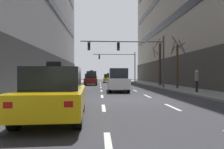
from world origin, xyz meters
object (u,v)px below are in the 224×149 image
(taxi_driving_0, at_px, (91,77))
(car_driving_5, at_px, (91,79))
(street_tree_1, at_px, (160,64))
(traffic_signal_0, at_px, (133,51))
(pedestrian_1, at_px, (197,79))
(car_driving_1, at_px, (118,80))
(taxi_driving_4, at_px, (108,78))
(taxi_driving_3, at_px, (92,77))
(taxi_driving_2, at_px, (55,94))
(traffic_signal_1, at_px, (122,61))
(street_tree_0, at_px, (177,63))

(taxi_driving_0, height_order, car_driving_5, taxi_driving_0)
(street_tree_1, bearing_deg, car_driving_5, 156.63)
(traffic_signal_0, height_order, pedestrian_1, traffic_signal_0)
(car_driving_1, relative_size, traffic_signal_0, 0.47)
(taxi_driving_0, distance_m, car_driving_5, 6.51)
(taxi_driving_4, distance_m, pedestrian_1, 24.72)
(taxi_driving_0, relative_size, car_driving_1, 1.03)
(taxi_driving_3, bearing_deg, taxi_driving_2, -90.06)
(traffic_signal_0, distance_m, traffic_signal_1, 17.96)
(taxi_driving_0, distance_m, taxi_driving_3, 5.46)
(taxi_driving_2, height_order, traffic_signal_1, traffic_signal_1)
(traffic_signal_0, xyz_separation_m, pedestrian_1, (3.93, -6.29, -2.86))
(taxi_driving_4, xyz_separation_m, car_driving_5, (-2.92, -9.43, 0.00))
(car_driving_1, height_order, car_driving_5, car_driving_1)
(car_driving_1, height_order, taxi_driving_2, car_driving_1)
(taxi_driving_0, relative_size, traffic_signal_1, 0.53)
(traffic_signal_0, bearing_deg, car_driving_1, -118.23)
(taxi_driving_4, height_order, traffic_signal_0, traffic_signal_0)
(taxi_driving_4, height_order, traffic_signal_1, traffic_signal_1)
(taxi_driving_3, bearing_deg, taxi_driving_0, -89.79)
(taxi_driving_0, distance_m, taxi_driving_4, 4.28)
(car_driving_5, xyz_separation_m, traffic_signal_0, (4.82, -8.30, 3.19))
(taxi_driving_4, relative_size, pedestrian_1, 2.57)
(taxi_driving_2, relative_size, taxi_driving_4, 1.06)
(street_tree_0, bearing_deg, taxi_driving_2, -124.85)
(traffic_signal_1, distance_m, pedestrian_1, 24.62)
(taxi_driving_0, bearing_deg, car_driving_5, -88.33)
(taxi_driving_3, xyz_separation_m, street_tree_0, (9.23, -21.85, 1.55))
(taxi_driving_3, xyz_separation_m, taxi_driving_4, (3.13, -2.53, -0.30))
(taxi_driving_0, bearing_deg, pedestrian_1, -67.02)
(car_driving_1, relative_size, car_driving_5, 0.95)
(taxi_driving_4, distance_m, traffic_signal_0, 18.12)
(car_driving_1, relative_size, street_tree_0, 0.83)
(street_tree_0, bearing_deg, car_driving_5, 132.37)
(street_tree_0, bearing_deg, pedestrian_1, -93.24)
(traffic_signal_0, bearing_deg, pedestrian_1, -57.98)
(street_tree_0, xyz_separation_m, pedestrian_1, (-0.27, -4.70, -1.51))
(taxi_driving_4, bearing_deg, traffic_signal_1, 4.58)
(taxi_driving_0, xyz_separation_m, car_driving_5, (0.19, -6.50, -0.23))
(taxi_driving_0, height_order, taxi_driving_3, taxi_driving_3)
(taxi_driving_0, bearing_deg, traffic_signal_0, -71.30)
(car_driving_5, relative_size, traffic_signal_1, 0.54)
(car_driving_5, bearing_deg, pedestrian_1, -59.04)
(traffic_signal_0, bearing_deg, street_tree_0, -20.68)
(taxi_driving_4, bearing_deg, taxi_driving_0, -136.74)
(street_tree_1, bearing_deg, traffic_signal_1, 104.39)
(taxi_driving_0, xyz_separation_m, street_tree_0, (9.21, -16.39, 1.61))
(taxi_driving_4, bearing_deg, street_tree_1, -65.49)
(taxi_driving_3, height_order, street_tree_0, street_tree_0)
(taxi_driving_0, height_order, taxi_driving_4, taxi_driving_0)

